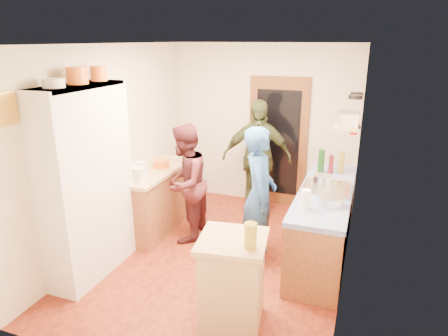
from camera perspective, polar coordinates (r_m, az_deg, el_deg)
The scene contains 44 objects.
floor at distance 5.24m, azimuth -0.48°, elevation -12.56°, with size 3.00×4.00×0.02m, color maroon.
ceiling at distance 4.51m, azimuth -0.57°, elevation 17.45°, with size 3.00×4.00×0.02m, color silver.
wall_back at distance 6.57m, azimuth 5.71°, elevation 6.03°, with size 3.00×0.02×2.60m, color beige.
wall_front at distance 3.04m, azimuth -14.19°, elevation -9.02°, with size 3.00×0.02×2.60m, color beige.
wall_left at distance 5.41m, azimuth -15.68°, elevation 2.84°, with size 0.02×4.00×2.60m, color beige.
wall_right at distance 4.43m, azimuth 18.07°, elevation -0.71°, with size 0.02×4.00×2.60m, color beige.
door_frame at distance 6.53m, azimuth 7.68°, elevation 3.63°, with size 0.95×0.06×2.10m, color brown.
door_glass at distance 6.50m, azimuth 7.61°, elevation 3.56°, with size 0.70×0.02×1.70m, color black.
hutch_body at distance 4.74m, azimuth -18.96°, elevation -2.14°, with size 0.40×1.20×2.20m, color white.
hutch_top_shelf at distance 4.50m, azimuth -20.37°, elevation 10.88°, with size 0.40×1.14×0.04m, color white.
plate_stack at distance 4.27m, azimuth -23.18°, elevation 11.09°, with size 0.21×0.21×0.09m, color white.
orange_pot_a at distance 4.52m, azimuth -20.25°, elevation 12.29°, with size 0.22×0.22×0.18m, color orange.
orange_pot_b at distance 4.80m, azimuth -17.48°, elevation 12.76°, with size 0.18×0.18×0.16m, color orange.
left_counter_base at distance 5.88m, azimuth -9.97°, elevation -4.56°, with size 0.60×1.40×0.85m, color #986238.
left_counter_top at distance 5.72m, azimuth -10.21°, elevation -0.39°, with size 0.64×1.44×0.05m, color tan.
toaster at distance 5.30m, azimuth -12.27°, elevation -0.78°, with size 0.23×0.15×0.17m, color white.
kettle at distance 5.54m, azimuth -11.86°, elevation 0.07°, with size 0.15×0.15×0.17m, color white.
orange_bowl at distance 5.76m, azimuth -8.96°, elevation 0.59°, with size 0.22×0.22×0.10m, color orange.
chopping_board at distance 6.17m, azimuth -7.46°, elevation 1.47°, with size 0.30×0.22×0.03m, color tan.
right_counter_base at distance 5.23m, azimuth 14.01°, elevation -7.83°, with size 0.60×2.20×0.84m, color #986238.
right_counter_top at distance 5.06m, azimuth 14.40°, elevation -3.23°, with size 0.62×2.22×0.06m, color #1E3FB1.
hob at distance 5.01m, azimuth 14.40°, elevation -2.83°, with size 0.55×0.58×0.04m, color silver.
pot_on_hob at distance 4.98m, azimuth 13.90°, elevation -1.80°, with size 0.22×0.22×0.14m, color silver.
bottle_a at distance 5.58m, azimuth 13.72°, elevation 0.94°, with size 0.08×0.08×0.33m, color #143F14.
bottle_b at distance 5.61m, azimuth 15.04°, elevation 0.52°, with size 0.06×0.06×0.26m, color #591419.
bottle_c at distance 5.65m, azimuth 16.43°, elevation 0.76°, with size 0.07×0.07×0.30m, color olive.
paper_towel at distance 4.37m, azimuth 11.55°, elevation -4.44°, with size 0.10×0.10×0.22m, color white.
mixing_bowl at distance 4.56m, azimuth 15.02°, elevation -4.55°, with size 0.28×0.28×0.11m, color silver.
island_base at distance 3.96m, azimuth 1.19°, elevation -16.17°, with size 0.55×0.55×0.86m, color tan.
island_top at distance 3.72m, azimuth 1.24°, elevation -10.37°, with size 0.62×0.62×0.05m, color tan.
cutting_board at distance 3.77m, azimuth 0.63°, elevation -9.81°, with size 0.35×0.28×0.02m, color white.
oil_jar at distance 3.53m, azimuth 3.80°, elevation -9.56°, with size 0.11×0.11×0.23m, color #AD9E2D.
pan_rail at distance 5.78m, azimuth 19.08°, elevation 11.05°, with size 0.02×0.02×0.65m, color silver.
pan_hang_a at distance 5.62m, azimuth 18.27°, elevation 9.62°, with size 0.18×0.18×0.05m, color black.
pan_hang_b at distance 5.82m, azimuth 18.35°, elevation 9.67°, with size 0.16×0.16×0.05m, color black.
pan_hang_c at distance 6.02m, azimuth 18.44°, elevation 10.00°, with size 0.17×0.17×0.05m, color black.
wall_shelf at distance 4.77m, azimuth 17.13°, elevation 5.67°, with size 0.26×0.42×0.03m, color tan.
radio at distance 4.75m, azimuth 17.23°, elevation 6.73°, with size 0.22×0.30×0.15m, color silver.
ext_bracket at distance 6.04m, azimuth 18.66°, elevation 5.57°, with size 0.06×0.10×0.04m, color black.
fire_extinguisher at distance 6.03m, azimuth 18.14°, elevation 6.09°, with size 0.11×0.11×0.32m, color red.
picture_frame at distance 4.12m, azimuth -28.81°, elevation 7.37°, with size 0.03×0.25×0.30m, color gold.
person_hob at distance 4.85m, azimuth 5.44°, elevation -3.98°, with size 0.62×0.40×1.69m, color #285296.
person_left at distance 5.40m, azimuth -5.14°, elevation -2.08°, with size 0.78×0.61×1.61m, color #4A1D23.
person_back at distance 6.12m, azimuth 4.84°, elevation 1.35°, with size 1.06×0.44×1.81m, color #364023.
Camera 1 is at (1.60, -4.22, 2.65)m, focal length 32.00 mm.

